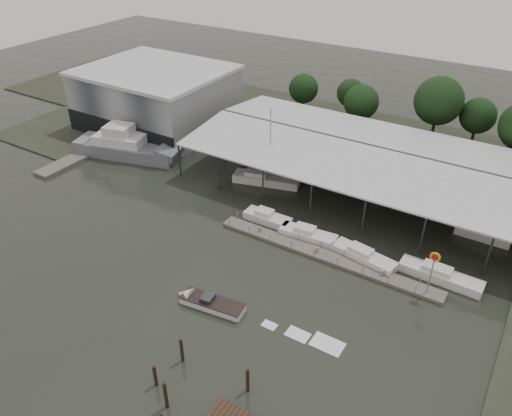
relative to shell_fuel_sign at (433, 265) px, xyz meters
The scene contains 17 objects.
ground 29.06m from the shell_fuel_sign, 159.69° to the right, with size 200.00×200.00×0.00m, color #242820.
land_strip_far 42.05m from the shell_fuel_sign, 130.15° to the left, with size 140.00×30.00×0.30m.
land_strip_west 70.03m from the shell_fuel_sign, 163.37° to the left, with size 20.00×40.00×0.30m.
storage_warehouse 58.52m from the shell_fuel_sign, 160.06° to the left, with size 24.50×20.50×10.50m.
covered_boat_shed 20.71m from the shell_fuel_sign, 119.05° to the left, with size 58.24×24.00×6.96m.
trawler_dock 57.26m from the shell_fuel_sign, behind, with size 3.00×18.00×0.50m.
floating_dock 12.57m from the shell_fuel_sign, behind, with size 28.00×2.00×1.40m.
shell_fuel_sign is the anchor object (origin of this frame).
grey_trawler 51.37m from the shell_fuel_sign, behind, with size 18.45×9.43×8.84m.
white_sailboat 29.69m from the shell_fuel_sign, 156.89° to the left, with size 10.15×5.14×12.04m.
speedboat_underway 23.69m from the shell_fuel_sign, 143.91° to the right, with size 18.50×4.44×2.00m.
moored_cruiser_0 22.07m from the shell_fuel_sign, behind, with size 6.34×2.23×1.70m.
moored_cruiser_1 15.95m from the shell_fuel_sign, behind, with size 7.31×2.76×1.70m.
moored_cruiser_2 8.80m from the shell_fuel_sign, 166.79° to the left, with size 8.10×3.51×1.70m.
moored_cruiser_3 4.59m from the shell_fuel_sign, 80.15° to the left, with size 9.11×2.42×1.70m.
mooring_pilings 28.36m from the shell_fuel_sign, 119.33° to the right, with size 7.40×8.54×3.66m.
horizon_tree_line 37.79m from the shell_fuel_sign, 98.62° to the left, with size 70.67×12.29×11.83m.
Camera 1 is at (32.74, -33.83, 36.45)m, focal length 35.00 mm.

